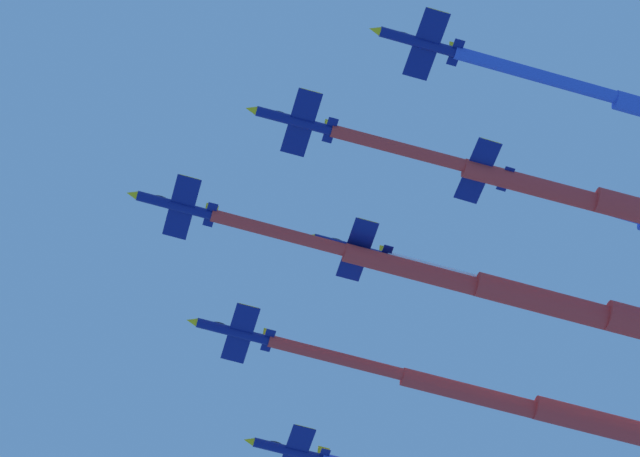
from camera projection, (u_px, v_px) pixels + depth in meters
The scene contains 2 objects.
jet_lead at pixel (556, 304), 174.72m from camera, with size 72.99×12.85×4.35m.
jet_starboard_inner at pixel (616, 427), 179.39m from camera, with size 75.15×12.86×4.33m.
Camera 1 is at (-10.05, -59.10, 43.51)m, focal length 87.47 mm.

